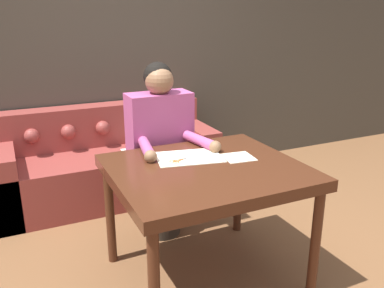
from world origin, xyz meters
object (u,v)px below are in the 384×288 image
(couch, at_px, (108,164))
(scissors, at_px, (180,160))
(person, at_px, (161,151))
(dining_table, at_px, (206,179))

(couch, relative_size, scissors, 8.79)
(couch, height_order, scissors, couch)
(person, bearing_deg, dining_table, -85.26)
(dining_table, relative_size, person, 0.85)
(couch, xyz_separation_m, person, (0.20, -0.87, 0.37))
(dining_table, height_order, scissors, scissors)
(dining_table, height_order, couch, couch)
(person, bearing_deg, couch, 103.05)
(dining_table, xyz_separation_m, scissors, (-0.10, 0.16, 0.08))
(dining_table, height_order, person, person)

